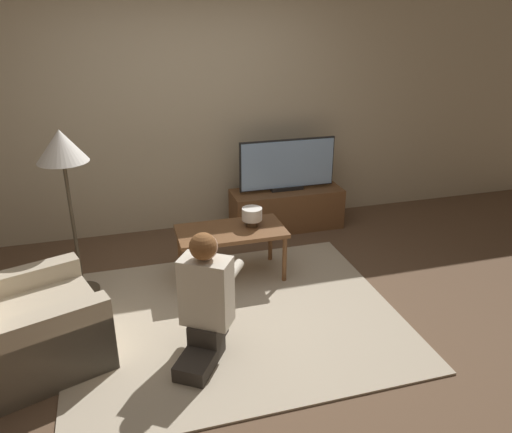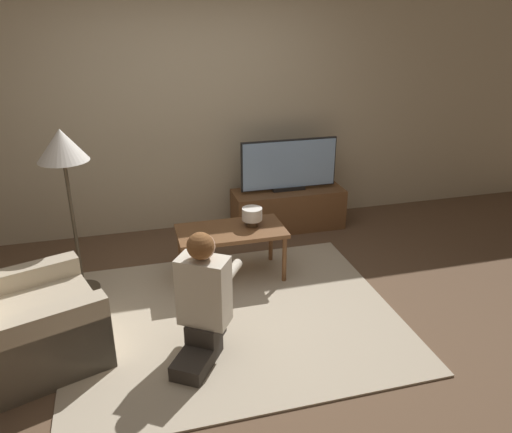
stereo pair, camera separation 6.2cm
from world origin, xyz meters
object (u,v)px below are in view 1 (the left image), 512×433
at_px(floor_lamp, 63,157).
at_px(armchair, 28,329).
at_px(table_lamp, 252,215).
at_px(person_kneeling, 206,297).
at_px(coffee_table, 231,235).
at_px(tv, 287,165).

relative_size(floor_lamp, armchair, 1.35).
bearing_deg(armchair, table_lamp, -84.63).
bearing_deg(person_kneeling, coffee_table, -79.21).
relative_size(floor_lamp, table_lamp, 7.94).
height_order(coffee_table, table_lamp, table_lamp).
xyz_separation_m(coffee_table, table_lamp, (0.20, 0.02, 0.16)).
bearing_deg(tv, table_lamp, -125.59).
bearing_deg(floor_lamp, coffee_table, -4.54).
xyz_separation_m(floor_lamp, armchair, (-0.30, -0.89, -0.93)).
relative_size(tv, table_lamp, 5.86).
height_order(coffee_table, floor_lamp, floor_lamp).
bearing_deg(person_kneeling, armchair, 21.82).
height_order(tv, floor_lamp, floor_lamp).
height_order(floor_lamp, armchair, floor_lamp).
bearing_deg(floor_lamp, person_kneeling, -51.86).
bearing_deg(table_lamp, tv, 54.41).
bearing_deg(coffee_table, table_lamp, 6.69).
distance_m(tv, table_lamp, 1.12).
distance_m(coffee_table, armchair, 1.78).
relative_size(coffee_table, armchair, 0.89).
bearing_deg(floor_lamp, tv, 21.01).
bearing_deg(table_lamp, armchair, -155.80).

